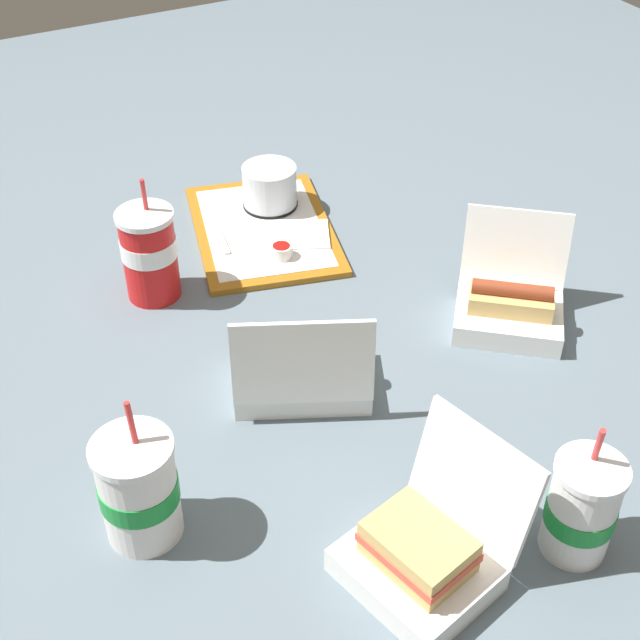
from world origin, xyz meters
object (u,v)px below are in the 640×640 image
cake_container (270,188)px  soda_cup_left (149,253)px  food_tray (263,230)px  soda_cup_front (139,489)px  clamshell_hotdog_front (302,371)px  clamshell_sandwich_right (423,553)px  plastic_fork (221,238)px  clamshell_hotdog_left (510,305)px  soda_cup_center (582,508)px  ketchup_cup (281,251)px

cake_container → soda_cup_left: size_ratio=0.48×
food_tray → soda_cup_front: (-0.58, 0.44, 0.07)m
cake_container → clamshell_hotdog_front: (-0.50, 0.18, -0.01)m
clamshell_sandwich_right → soda_cup_front: (0.23, 0.28, 0.04)m
plastic_fork → soda_cup_front: (-0.58, 0.35, 0.06)m
soda_cup_left → plastic_fork: bearing=-61.8°
clamshell_hotdog_front → soda_cup_front: (-0.14, 0.30, 0.04)m
clamshell_hotdog_left → clamshell_hotdog_front: 0.38m
cake_container → plastic_fork: size_ratio=1.01×
food_tray → clamshell_hotdog_left: (-0.45, -0.25, 0.03)m
clamshell_hotdog_left → soda_cup_center: bearing=153.4°
plastic_fork → soda_cup_left: size_ratio=0.48×
clamshell_hotdog_front → food_tray: bearing=-17.3°
clamshell_hotdog_front → ketchup_cup: bearing=-20.5°
food_tray → clamshell_hotdog_left: size_ratio=1.69×
clamshell_sandwich_right → ketchup_cup: bearing=-11.6°
clamshell_sandwich_right → soda_cup_center: bearing=-105.0°
food_tray → soda_cup_front: size_ratio=1.93×
clamshell_hotdog_left → soda_cup_left: soda_cup_left is taller
cake_container → plastic_fork: (-0.07, 0.14, -0.04)m
cake_container → clamshell_sandwich_right: clamshell_sandwich_right is taller
plastic_fork → soda_cup_center: (-0.86, -0.13, 0.06)m
soda_cup_center → clamshell_sandwich_right: bearing=75.0°
cake_container → clamshell_hotdog_left: clamshell_hotdog_left is taller
plastic_fork → clamshell_sandwich_right: 0.81m
clamshell_hotdog_front → soda_cup_center: bearing=-157.3°
plastic_fork → clamshell_hotdog_left: (-0.45, -0.34, 0.03)m
food_tray → clamshell_hotdog_left: 0.52m
plastic_fork → clamshell_sandwich_right: size_ratio=0.48×
clamshell_hotdog_front → soda_cup_left: bearing=18.9°
clamshell_hotdog_front → soda_cup_left: (0.35, 0.12, 0.05)m
cake_container → soda_cup_left: 0.34m
plastic_fork → soda_cup_center: size_ratio=0.52×
cake_container → clamshell_hotdog_left: size_ratio=0.44×
soda_cup_front → plastic_fork: bearing=-31.2°
soda_cup_center → clamshell_hotdog_front: bearing=22.7°
food_tray → clamshell_hotdog_left: bearing=-151.3°
ketchup_cup → clamshell_hotdog_front: (-0.33, 0.12, 0.01)m
clamshell_sandwich_right → food_tray: bearing=-10.9°
cake_container → soda_cup_center: bearing=179.7°
food_tray → clamshell_sandwich_right: bearing=169.1°
soda_cup_front → ketchup_cup: bearing=-42.2°
food_tray → soda_cup_left: size_ratio=1.85×
plastic_fork → clamshell_hotdog_left: size_ratio=0.44×
ketchup_cup → clamshell_hotdog_front: clamshell_hotdog_front is taller
soda_cup_center → clamshell_hotdog_left: bearing=-26.6°
clamshell_hotdog_left → plastic_fork: bearing=36.9°
plastic_fork → ketchup_cup: bearing=-133.9°
cake_container → ketchup_cup: bearing=161.3°
clamshell_hotdog_left → soda_cup_center: (-0.41, 0.21, 0.03)m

